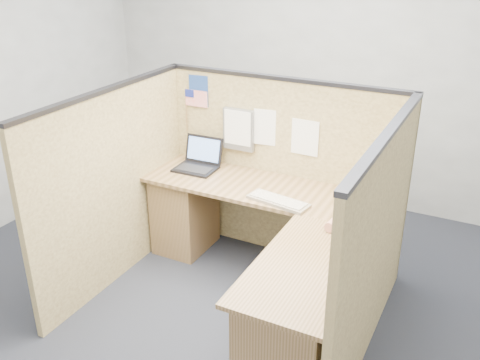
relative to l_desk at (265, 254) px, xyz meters
The scene contains 13 objects.
floor 0.52m from the l_desk, 122.80° to the right, with size 5.00×5.00×0.00m, color black.
wall_back 2.22m from the l_desk, 95.35° to the left, with size 5.00×5.00×0.00m, color gray.
cubicle_partitions 0.44m from the l_desk, 142.47° to the left, with size 2.06×1.83×1.53m.
l_desk is the anchor object (origin of this frame).
laptop 1.06m from the l_desk, 149.21° to the left, with size 0.35×0.33×0.24m.
keyboard 0.40m from the l_desk, 85.62° to the left, with size 0.49×0.23×0.03m.
mouse 0.65m from the l_desk, 27.49° to the left, with size 0.10×0.06×0.04m, color #BCBCC0.
hand_forearm 0.63m from the l_desk, 13.43° to the left, with size 0.11×0.37×0.08m.
blue_poster 1.49m from the l_desk, 143.58° to the left, with size 0.20×0.00×0.26m, color navy.
american_flag 1.47m from the l_desk, 145.62° to the left, with size 0.22×0.01×0.37m.
file_holder 1.09m from the l_desk, 129.87° to the left, with size 0.27×0.05×0.35m.
paper_left 1.04m from the l_desk, 113.84° to the left, with size 0.23×0.00×0.30m, color white.
paper_right 0.97m from the l_desk, 88.57° to the left, with size 0.22×0.00×0.29m, color white.
Camera 1 is at (1.53, -2.76, 2.48)m, focal length 40.00 mm.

